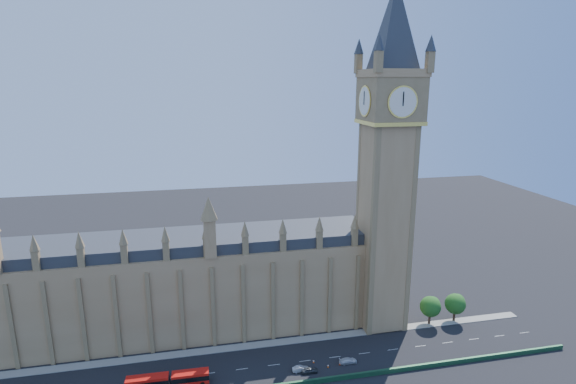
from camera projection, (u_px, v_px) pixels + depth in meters
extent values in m
plane|color=black|center=(258.00, 367.00, 111.34)|extent=(400.00, 400.00, 0.00)
cube|color=#9B764B|center=(156.00, 291.00, 124.24)|extent=(120.00, 20.00, 25.00)
cube|color=#2D3035|center=(153.00, 243.00, 120.92)|extent=(120.00, 18.00, 3.00)
cube|color=#9B764B|center=(384.00, 228.00, 125.42)|extent=(12.00, 12.00, 58.00)
cube|color=olive|center=(390.00, 101.00, 117.12)|extent=(14.00, 14.00, 12.00)
cylinder|color=silver|center=(403.00, 102.00, 110.32)|extent=(7.20, 0.30, 7.20)
cube|color=#9B764B|center=(392.00, 73.00, 115.45)|extent=(14.50, 14.50, 2.00)
cube|color=gray|center=(253.00, 345.00, 120.35)|extent=(160.00, 3.00, 0.16)
cylinder|color=#382619|center=(429.00, 318.00, 130.86)|extent=(0.70, 0.70, 4.00)
sphere|color=#124416|center=(430.00, 307.00, 130.02)|extent=(6.00, 6.00, 6.00)
sphere|color=#124416|center=(433.00, 304.00, 130.33)|extent=(4.38, 4.38, 4.38)
cylinder|color=#382619|center=(454.00, 315.00, 132.47)|extent=(0.70, 0.70, 4.00)
sphere|color=#124416|center=(455.00, 304.00, 131.64)|extent=(6.00, 6.00, 6.00)
sphere|color=#124416|center=(457.00, 301.00, 131.94)|extent=(4.38, 4.38, 4.38)
cube|color=red|center=(148.00, 383.00, 102.97)|extent=(9.61, 2.88, 3.18)
cube|color=red|center=(191.00, 378.00, 104.69)|extent=(8.55, 2.86, 3.18)
cube|color=black|center=(147.00, 382.00, 102.88)|extent=(9.66, 2.93, 1.21)
cube|color=black|center=(190.00, 377.00, 104.60)|extent=(8.60, 2.91, 1.21)
cylinder|color=black|center=(168.00, 381.00, 103.82)|extent=(0.90, 2.57, 2.55)
cylinder|color=black|center=(162.00, 382.00, 105.03)|extent=(1.07, 0.34, 1.06)
cylinder|color=black|center=(179.00, 380.00, 105.72)|extent=(1.07, 0.34, 1.06)
cylinder|color=black|center=(203.00, 384.00, 104.16)|extent=(1.07, 0.34, 1.06)
cylinder|color=black|center=(203.00, 377.00, 106.69)|extent=(1.07, 0.34, 1.06)
imported|color=#383B3F|center=(310.00, 370.00, 109.01)|extent=(4.06, 1.72, 1.37)
imported|color=#A4A6AC|center=(301.00, 369.00, 109.56)|extent=(4.11, 1.50, 1.35)
imported|color=silver|center=(348.00, 361.00, 112.78)|extent=(4.58, 1.98, 1.31)
cube|color=black|center=(328.00, 367.00, 111.18)|extent=(0.58, 0.58, 0.04)
cone|color=#DC520B|center=(328.00, 366.00, 111.09)|extent=(0.64, 0.64, 0.78)
cylinder|color=white|center=(328.00, 366.00, 111.06)|extent=(0.38, 0.38, 0.13)
cube|color=black|center=(314.00, 363.00, 113.01)|extent=(0.48, 0.48, 0.04)
cone|color=#F8570D|center=(314.00, 361.00, 112.93)|extent=(0.53, 0.53, 0.77)
cylinder|color=white|center=(314.00, 361.00, 112.90)|extent=(0.37, 0.37, 0.13)
cube|color=black|center=(340.00, 365.00, 112.17)|extent=(0.50, 0.50, 0.04)
cone|color=#FF440D|center=(340.00, 364.00, 112.09)|extent=(0.55, 0.55, 0.70)
cylinder|color=white|center=(340.00, 363.00, 112.07)|extent=(0.34, 0.34, 0.12)
cube|color=black|center=(344.00, 364.00, 112.67)|extent=(0.48, 0.48, 0.05)
cone|color=orange|center=(344.00, 362.00, 112.58)|extent=(0.53, 0.53, 0.80)
cylinder|color=white|center=(344.00, 362.00, 112.56)|extent=(0.39, 0.39, 0.14)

